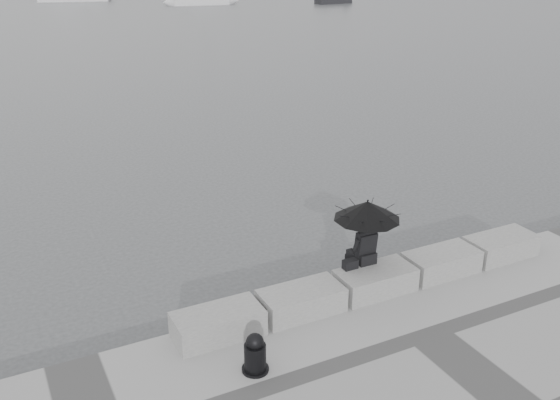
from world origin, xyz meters
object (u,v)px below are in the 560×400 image
seated_person (367,216)px  sailboat_right (200,0)px  small_motorboat (333,1)px  mooring_bollard (255,355)px

seated_person → sailboat_right: bearing=73.8°
seated_person → small_motorboat: (34.83, 58.42, -1.72)m
sailboat_right → small_motorboat: bearing=-11.1°
mooring_bollard → sailboat_right: 69.76m
seated_person → small_motorboat: seated_person is taller
seated_person → sailboat_right: (19.87, 64.25, -1.49)m
seated_person → sailboat_right: 67.27m
sailboat_right → mooring_bollard: bearing=-99.1°
seated_person → sailboat_right: size_ratio=0.11×
mooring_bollard → small_motorboat: 71.04m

